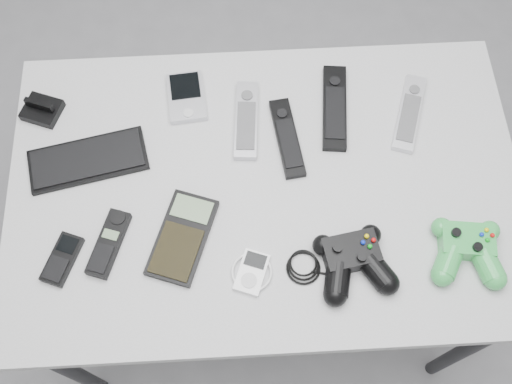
{
  "coord_description": "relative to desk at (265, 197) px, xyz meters",
  "views": [
    {
      "loc": [
        -0.08,
        -0.53,
        1.89
      ],
      "look_at": [
        -0.05,
        -0.01,
        0.76
      ],
      "focal_mm": 42.0,
      "sensor_mm": 36.0,
      "label": 1
    }
  ],
  "objects": [
    {
      "name": "pda_keyboard",
      "position": [
        -0.38,
        0.08,
        0.07
      ],
      "size": [
        0.27,
        0.16,
        0.02
      ],
      "primitive_type": "cube",
      "rotation": [
        0.0,
        0.0,
        0.2
      ],
      "color": "black",
      "rests_on": "desk"
    },
    {
      "name": "desk",
      "position": [
        0.0,
        0.0,
        0.0
      ],
      "size": [
        1.1,
        0.71,
        0.74
      ],
      "color": "#9E9FA1",
      "rests_on": "floor"
    },
    {
      "name": "calculator",
      "position": [
        -0.18,
        -0.11,
        0.07
      ],
      "size": [
        0.16,
        0.21,
        0.02
      ],
      "primitive_type": "cube",
      "rotation": [
        0.0,
        0.0,
        -0.34
      ],
      "color": "black",
      "rests_on": "desk"
    },
    {
      "name": "remote_silver_b",
      "position": [
        0.33,
        0.16,
        0.07
      ],
      "size": [
        0.11,
        0.2,
        0.02
      ],
      "primitive_type": "cube",
      "rotation": [
        0.0,
        0.0,
        -0.33
      ],
      "color": "silver",
      "rests_on": "desk"
    },
    {
      "name": "controller_black",
      "position": [
        0.16,
        -0.18,
        0.09
      ],
      "size": [
        0.28,
        0.2,
        0.05
      ],
      "primitive_type": null,
      "rotation": [
        0.0,
        0.0,
        0.17
      ],
      "color": "black",
      "rests_on": "desk"
    },
    {
      "name": "remote_silver_a",
      "position": [
        -0.03,
        0.16,
        0.07
      ],
      "size": [
        0.06,
        0.2,
        0.02
      ],
      "primitive_type": "cube",
      "rotation": [
        0.0,
        0.0,
        -0.08
      ],
      "color": "#B6B6BE",
      "rests_on": "desk"
    },
    {
      "name": "pda",
      "position": [
        -0.17,
        0.23,
        0.07
      ],
      "size": [
        0.09,
        0.13,
        0.02
      ],
      "primitive_type": "cube",
      "rotation": [
        0.0,
        0.0,
        0.09
      ],
      "color": "#B6B6BE",
      "rests_on": "desk"
    },
    {
      "name": "floor",
      "position": [
        0.03,
        -0.01,
        -0.67
      ],
      "size": [
        3.5,
        3.5,
        0.0
      ],
      "primitive_type": "plane",
      "color": "slate",
      "rests_on": "ground"
    },
    {
      "name": "remote_black_a",
      "position": [
        0.05,
        0.11,
        0.07
      ],
      "size": [
        0.07,
        0.2,
        0.02
      ],
      "primitive_type": "cube",
      "rotation": [
        0.0,
        0.0,
        0.13
      ],
      "color": "black",
      "rests_on": "desk"
    },
    {
      "name": "mp3_player",
      "position": [
        -0.04,
        -0.19,
        0.07
      ],
      "size": [
        0.11,
        0.11,
        0.02
      ],
      "primitive_type": "cube",
      "rotation": [
        0.0,
        0.0,
        -0.35
      ],
      "color": "white",
      "rests_on": "desk"
    },
    {
      "name": "cordless_handset",
      "position": [
        -0.33,
        -0.12,
        0.08
      ],
      "size": [
        0.09,
        0.15,
        0.02
      ],
      "primitive_type": "cube",
      "rotation": [
        0.0,
        0.0,
        -0.33
      ],
      "color": "black",
      "rests_on": "desk"
    },
    {
      "name": "controller_green",
      "position": [
        0.39,
        -0.17,
        0.09
      ],
      "size": [
        0.17,
        0.17,
        0.05
      ],
      "primitive_type": null,
      "rotation": [
        0.0,
        0.0,
        -0.13
      ],
      "color": "#25883A",
      "rests_on": "desk"
    },
    {
      "name": "remote_black_b",
      "position": [
        0.17,
        0.18,
        0.07
      ],
      "size": [
        0.07,
        0.22,
        0.02
      ],
      "primitive_type": "cube",
      "rotation": [
        0.0,
        0.0,
        -0.11
      ],
      "color": "black",
      "rests_on": "desk"
    },
    {
      "name": "mobile_phone",
      "position": [
        -0.42,
        -0.15,
        0.07
      ],
      "size": [
        0.08,
        0.12,
        0.02
      ],
      "primitive_type": "cube",
      "rotation": [
        0.0,
        0.0,
        -0.38
      ],
      "color": "black",
      "rests_on": "desk"
    },
    {
      "name": "dock_bracket",
      "position": [
        -0.49,
        0.21,
        0.09
      ],
      "size": [
        0.1,
        0.09,
        0.04
      ],
      "primitive_type": "cube",
      "rotation": [
        0.0,
        0.0,
        -0.37
      ],
      "color": "black",
      "rests_on": "desk"
    }
  ]
}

